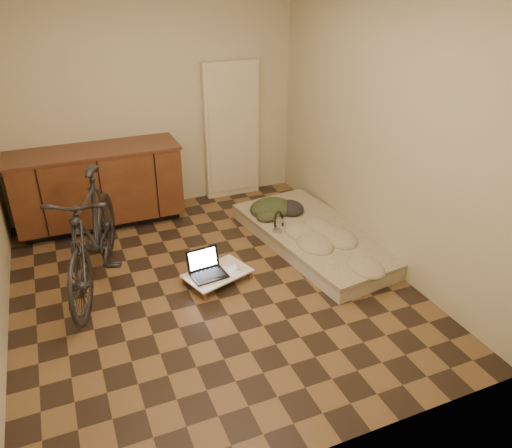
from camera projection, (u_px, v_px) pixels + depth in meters
name	position (u px, v px, depth m)	size (l,w,h in m)	color
room_shell	(204.00, 154.00, 4.12)	(3.50, 4.00, 2.60)	brown
cabinets	(98.00, 187.00, 5.63)	(1.84, 0.62, 0.91)	black
appliance_panel	(231.00, 131.00, 6.24)	(0.70, 0.10, 1.70)	beige
bicycle	(91.00, 229.00, 4.46)	(0.53, 1.82, 1.18)	black
futon	(316.00, 237.00, 5.37)	(1.22, 2.13, 0.17)	beige
clothing_pile	(277.00, 203.00, 5.68)	(0.54, 0.45, 0.22)	#2D361F
headphones	(279.00, 221.00, 5.31)	(0.27, 0.24, 0.18)	black
lap_desk	(217.00, 274.00, 4.72)	(0.69, 0.55, 0.10)	brown
laptop	(207.00, 269.00, 4.68)	(0.35, 0.32, 0.22)	black
mouse	(236.00, 267.00, 4.78)	(0.06, 0.10, 0.04)	white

